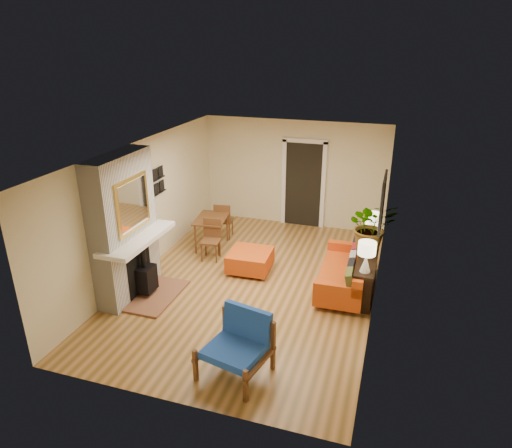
# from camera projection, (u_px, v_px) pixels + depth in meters

# --- Properties ---
(room_shell) EXTENTS (6.50, 6.50, 6.50)m
(room_shell) POSITION_uv_depth(u_px,v_px,m) (313.00, 185.00, 10.44)
(room_shell) COLOR #B68046
(room_shell) RESTS_ON ground
(fireplace) EXTENTS (1.09, 1.68, 2.60)m
(fireplace) POSITION_uv_depth(u_px,v_px,m) (126.00, 231.00, 7.97)
(fireplace) COLOR white
(fireplace) RESTS_ON ground
(sofa) EXTENTS (0.86, 1.92, 0.75)m
(sofa) POSITION_uv_depth(u_px,v_px,m) (347.00, 273.00, 8.45)
(sofa) COLOR silver
(sofa) RESTS_ON ground
(ottoman) EXTENTS (0.85, 0.85, 0.42)m
(ottoman) POSITION_uv_depth(u_px,v_px,m) (250.00, 260.00, 9.15)
(ottoman) COLOR silver
(ottoman) RESTS_ON ground
(blue_chair) EXTENTS (1.02, 1.00, 0.90)m
(blue_chair) POSITION_uv_depth(u_px,v_px,m) (239.00, 341.00, 6.30)
(blue_chair) COLOR brown
(blue_chair) RESTS_ON ground
(dining_table) EXTENTS (0.82, 1.62, 0.86)m
(dining_table) POSITION_uv_depth(u_px,v_px,m) (214.00, 224.00, 10.06)
(dining_table) COLOR brown
(dining_table) RESTS_ON ground
(console_table) EXTENTS (0.34, 1.85, 0.72)m
(console_table) POSITION_uv_depth(u_px,v_px,m) (368.00, 261.00, 8.34)
(console_table) COLOR black
(console_table) RESTS_ON ground
(lamp_near) EXTENTS (0.30, 0.30, 0.54)m
(lamp_near) POSITION_uv_depth(u_px,v_px,m) (367.00, 253.00, 7.53)
(lamp_near) COLOR white
(lamp_near) RESTS_ON console_table
(lamp_far) EXTENTS (0.30, 0.30, 0.54)m
(lamp_far) POSITION_uv_depth(u_px,v_px,m) (373.00, 223.00, 8.77)
(lamp_far) COLOR white
(lamp_far) RESTS_ON console_table
(houseplant) EXTENTS (1.06, 0.99, 0.95)m
(houseplant) POSITION_uv_depth(u_px,v_px,m) (371.00, 226.00, 8.28)
(houseplant) COLOR #1E5919
(houseplant) RESTS_ON console_table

